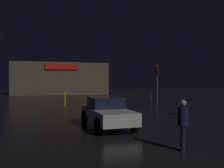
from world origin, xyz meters
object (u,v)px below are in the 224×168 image
traffic_signal_main (157,75)px  pedestrian (183,121)px  store_building (60,79)px  car_near (107,112)px

traffic_signal_main → pedestrian: bearing=-112.7°
store_building → pedestrian: bearing=-87.5°
store_building → traffic_signal_main: store_building is taller
traffic_signal_main → pedestrian: traffic_signal_main is taller
car_near → store_building: bearing=90.6°
store_building → car_near: size_ratio=3.61×
car_near → pedestrian: size_ratio=2.78×
traffic_signal_main → store_building: bearing=110.2°
traffic_signal_main → car_near: bearing=-125.5°
store_building → car_near: store_building is taller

